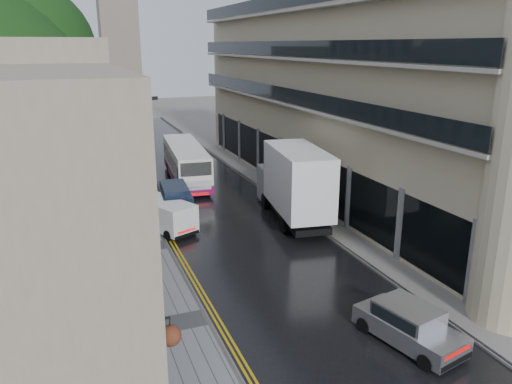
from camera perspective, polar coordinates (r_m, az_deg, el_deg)
road at (r=37.09m, az=-5.75°, el=-0.56°), size 9.00×85.00×0.02m
left_sidewalk at (r=36.09m, az=-14.75°, el=-1.44°), size 2.70×85.00×0.12m
right_sidewalk at (r=38.76m, az=1.96°, el=0.35°), size 1.80×85.00×0.12m
old_shop_row at (r=37.10m, az=-21.45°, el=7.88°), size 4.50×56.00×12.00m
modern_block at (r=38.29m, az=9.85°, el=10.51°), size 8.00×40.00×14.00m
tree_far at (r=40.17m, az=-25.45°, el=8.34°), size 9.24×9.24×12.46m
cream_bus at (r=38.17m, az=-9.10°, el=2.16°), size 3.50×11.18×3.00m
white_lorry at (r=29.30m, az=3.15°, el=-0.22°), size 4.05×9.44×4.80m
silver_hatchback at (r=18.83m, az=18.98°, el=-16.76°), size 2.71×4.44×1.55m
white_van at (r=28.87m, az=-10.06°, el=-3.70°), size 3.46×4.67×1.94m
navy_van at (r=31.08m, az=-10.44°, el=-1.90°), size 2.19×4.66×2.31m
pedestrian at (r=32.40m, az=-14.09°, el=-1.70°), size 0.74×0.61×1.75m
lamp_post_near at (r=27.89m, az=-12.29°, el=2.21°), size 0.92×0.50×8.03m
lamp_post_far at (r=43.08m, az=-15.77°, el=6.98°), size 0.92×0.28×8.09m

